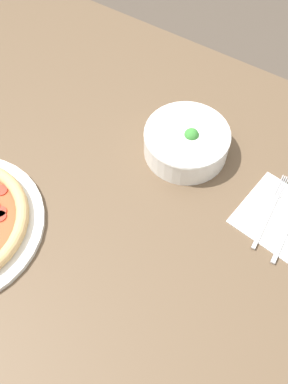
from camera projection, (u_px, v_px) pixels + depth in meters
The scene contains 5 objects.
ground_plane at pixel (99, 291), 1.56m from camera, with size 8.00×8.00×0.00m, color #4C4238.
dining_table at pixel (75, 198), 1.01m from camera, with size 1.25×1.09×0.74m.
bowl at pixel (187, 141), 0.94m from camera, with size 0.19×0.19×0.08m.
napkin at pixel (281, 217), 0.88m from camera, with size 0.18×0.18×0.00m.
fork at pixel (270, 212), 0.88m from camera, with size 0.02×0.20×0.00m.
Camera 1 is at (0.43, -0.36, 1.51)m, focal length 40.00 mm.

